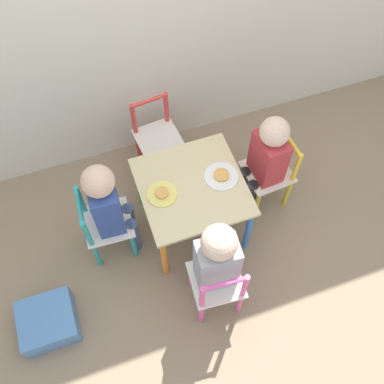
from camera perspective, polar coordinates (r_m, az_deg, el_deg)
The scene contains 12 objects.
ground_plane at distance 2.78m, azimuth 0.00°, elevation -3.93°, with size 6.00×6.00×0.00m, color #8C755B.
kids_table at distance 2.45m, azimuth 0.00°, elevation -0.01°, with size 0.56×0.56×0.44m.
chair_yellow at distance 2.69m, azimuth 9.91°, elevation 2.49°, with size 0.28×0.28×0.53m.
chair_teal at distance 2.53m, azimuth -11.10°, elevation -4.10°, with size 0.27×0.27×0.53m.
chair_pink at distance 2.35m, azimuth 3.23°, elevation -11.74°, with size 0.28×0.28×0.53m.
chair_red at distance 2.81m, azimuth -4.45°, elevation 6.86°, with size 0.29×0.29×0.53m.
child_right at distance 2.52m, azimuth 9.33°, elevation 4.35°, with size 0.22×0.21×0.74m.
child_left at distance 2.35m, azimuth -10.50°, elevation -1.52°, with size 0.22×0.21×0.77m.
child_front at distance 2.17m, azimuth 3.05°, elevation -8.48°, with size 0.21×0.22×0.78m.
plate_right at distance 2.42m, azimuth 3.75°, elevation 2.03°, with size 0.18×0.18×0.03m.
plate_left at distance 2.36m, azimuth -3.84°, elevation -0.24°, with size 0.16×0.16×0.03m.
storage_bin at distance 2.60m, azimuth -17.79°, elevation -15.41°, with size 0.29×0.27×0.14m.
Camera 1 is at (-0.42, -1.18, 2.48)m, focal length 42.00 mm.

